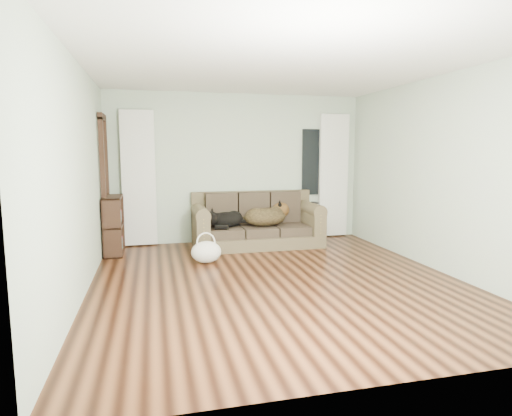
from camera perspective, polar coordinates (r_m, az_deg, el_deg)
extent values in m
plane|color=black|center=(5.44, 2.78, -9.60)|extent=(5.00, 5.00, 0.00)
plane|color=white|center=(5.28, 2.98, 18.43)|extent=(5.00, 5.00, 0.00)
cube|color=#ABC1A1|center=(7.63, -2.47, 5.31)|extent=(4.50, 0.04, 2.60)
cube|color=#ABC1A1|center=(5.05, -22.48, 3.54)|extent=(0.04, 5.00, 2.60)
cube|color=#ABC1A1|center=(6.22, 23.22, 4.17)|extent=(0.04, 5.00, 2.60)
cube|color=white|center=(7.42, -15.37, 3.82)|extent=(0.55, 0.08, 2.25)
cube|color=white|center=(8.10, 10.27, 4.27)|extent=(0.55, 0.08, 2.25)
cube|color=black|center=(8.00, 7.87, 6.07)|extent=(0.50, 0.03, 1.20)
cube|color=#301E14|center=(7.09, -19.47, 2.68)|extent=(0.07, 0.60, 2.10)
cube|color=#4B462E|center=(7.25, 0.16, -1.56)|extent=(2.14, 0.92, 0.87)
ellipsoid|color=black|center=(7.12, -4.23, -1.51)|extent=(0.68, 0.53, 0.26)
ellipsoid|color=black|center=(7.27, 1.45, -1.22)|extent=(0.86, 0.68, 0.34)
cube|color=black|center=(7.38, 7.89, 0.72)|extent=(0.08, 0.19, 0.02)
ellipsoid|color=silver|center=(6.24, -6.66, -5.85)|extent=(0.45, 0.35, 0.32)
cube|color=#301E14|center=(7.05, -18.46, -1.81)|extent=(0.28, 0.73, 0.91)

